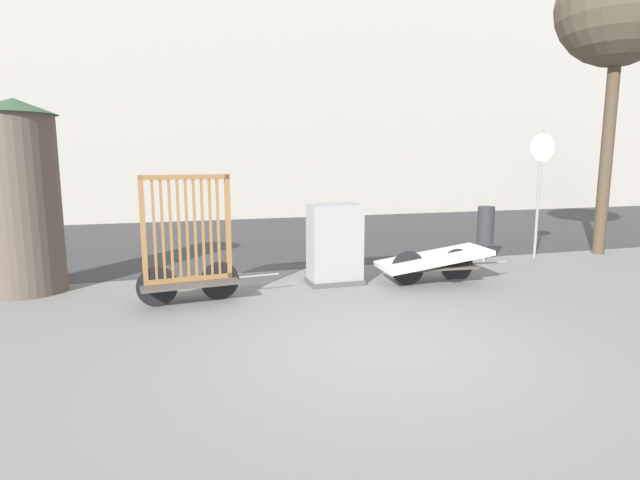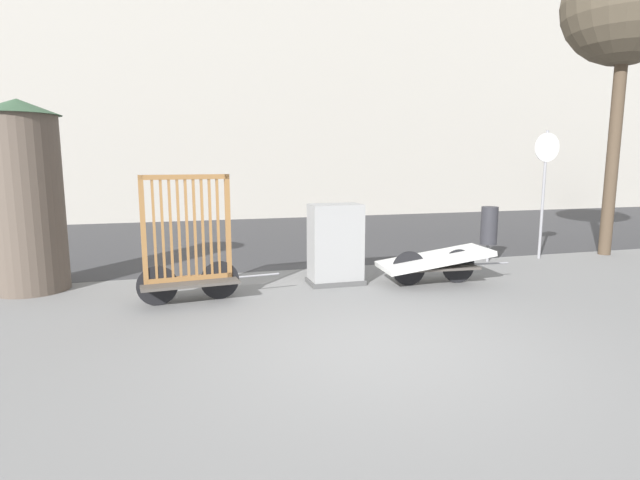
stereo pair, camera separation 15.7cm
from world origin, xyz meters
name	(u,v)px [view 2 (the right image)]	position (x,y,z in m)	size (l,w,h in m)	color
ground_plane	(381,348)	(0.00, 0.00, 0.00)	(60.00, 60.00, 0.00)	slate
road_strip	(260,237)	(0.00, 8.65, 0.00)	(56.00, 8.73, 0.01)	#38383A
building_facade	(229,9)	(0.00, 15.02, 7.72)	(48.00, 4.00, 15.44)	#B2ADA3
bike_cart_with_bedframe	(189,258)	(-2.02, 2.52, 0.67)	(2.14, 0.83, 1.90)	#4C4742
bike_cart_with_mattress	(434,261)	(2.03, 2.52, 0.40)	(2.35, 0.99, 0.61)	#4C4742
utility_cabinet	(335,247)	(0.41, 3.02, 0.64)	(0.93, 0.59, 1.37)	#4C4C4C
trash_bin	(489,226)	(4.05, 3.94, 0.76)	(0.34, 0.34, 1.16)	gray
sign_post	(545,176)	(5.34, 3.93, 1.78)	(0.60, 0.06, 2.72)	gray
advertising_column	(25,195)	(-4.47, 3.94, 1.55)	(1.26, 1.26, 3.04)	brown
street_tree	(627,4)	(7.09, 3.94, 5.33)	(2.58, 2.58, 6.68)	#4C3D2D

